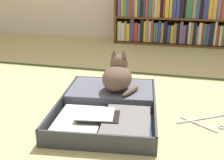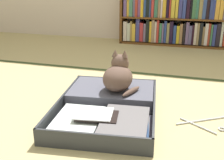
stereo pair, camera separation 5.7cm
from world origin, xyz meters
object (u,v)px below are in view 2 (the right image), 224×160
Objects in this scene: bookshelf at (183,20)px; open_suitcase at (109,105)px; black_cat at (119,76)px; clothes_hanger at (213,122)px.

open_suitcase is at bearing -99.12° from bookshelf.
black_cat is 0.71× the size of clothes_hanger.
bookshelf is 2.08m from clothes_hanger.
open_suitcase is 3.32× the size of black_cat.
clothes_hanger is (0.62, 0.01, -0.04)m from open_suitcase.
black_cat is (0.03, 0.14, 0.15)m from open_suitcase.
bookshelf reaches higher than open_suitcase.
bookshelf is 1.94m from black_cat.
open_suitcase is at bearing -178.66° from clothes_hanger.
bookshelf reaches higher than black_cat.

